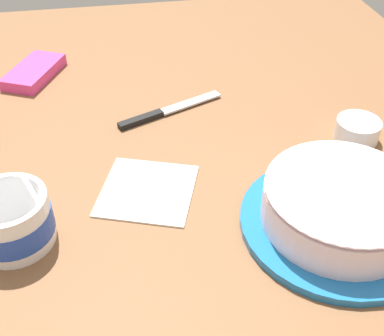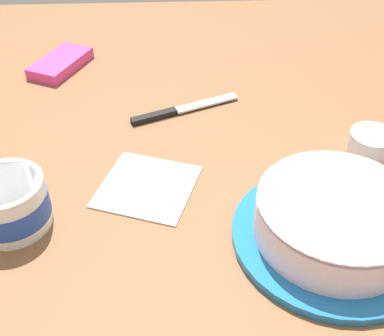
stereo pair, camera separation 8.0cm
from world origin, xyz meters
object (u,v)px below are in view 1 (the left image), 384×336
Objects in this scene: spreading_knife at (162,112)px; frosted_cake at (341,206)px; candy_box_lower at (35,72)px; paper_napkin at (148,190)px; frosting_tub at (11,219)px; sprinkle_bowl_green at (357,129)px.

frosted_cake is at bearing 31.91° from spreading_knife.
spreading_knife is at bearing 77.32° from candy_box_lower.
spreading_knife reaches higher than paper_napkin.
paper_napkin is at bearing -13.27° from spreading_knife.
candy_box_lower is (-0.57, -0.49, -0.03)m from frosted_cake.
frosting_tub reaches higher than paper_napkin.
frosted_cake is at bearing -31.21° from sprinkle_bowl_green.
frosting_tub is at bearing -40.57° from spreading_knife.
sprinkle_bowl_green is (0.15, 0.35, 0.02)m from spreading_knife.
sprinkle_bowl_green is 0.55× the size of paper_napkin.
frosting_tub is at bearing -70.10° from paper_napkin.
candy_box_lower is at bearing -119.82° from sprinkle_bowl_green.
frosted_cake is 1.31× the size of spreading_knife.
candy_box_lower is at bearing -153.95° from paper_napkin.
spreading_knife is 1.42× the size of candy_box_lower.
frosted_cake reaches higher than candy_box_lower.
candy_box_lower is at bearing -139.21° from frosted_cake.
sprinkle_bowl_green is 0.71m from candy_box_lower.
frosting_tub is (-0.06, -0.48, 0.00)m from frosted_cake.
frosted_cake is 0.25m from sprinkle_bowl_green.
sprinkle_bowl_green reaches higher than candy_box_lower.
candy_box_lower is 1.06× the size of paper_napkin.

